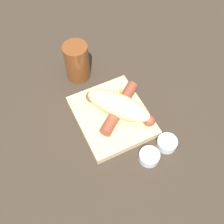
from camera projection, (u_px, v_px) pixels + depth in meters
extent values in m
plane|color=#33281E|center=(112.00, 118.00, 0.77)|extent=(3.00, 3.00, 0.00)
cube|color=tan|center=(112.00, 116.00, 0.76)|extent=(0.21, 0.18, 0.02)
ellipsoid|color=#DBBC84|center=(118.00, 104.00, 0.73)|extent=(0.18, 0.16, 0.06)
cylinder|color=brown|center=(120.00, 108.00, 0.74)|extent=(0.13, 0.15, 0.03)
sphere|color=brown|center=(149.00, 121.00, 0.72)|extent=(0.03, 0.03, 0.03)
sphere|color=brown|center=(91.00, 97.00, 0.76)|extent=(0.03, 0.03, 0.03)
cylinder|color=orange|center=(120.00, 92.00, 0.79)|extent=(0.03, 0.03, 0.00)
cylinder|color=orange|center=(114.00, 100.00, 0.77)|extent=(0.04, 0.04, 0.00)
cylinder|color=#F99E4C|center=(123.00, 99.00, 0.77)|extent=(0.03, 0.03, 0.00)
cylinder|color=#F99E4C|center=(125.00, 98.00, 0.78)|extent=(0.04, 0.04, 0.00)
cylinder|color=#F99E4C|center=(112.00, 92.00, 0.79)|extent=(0.02, 0.02, 0.00)
torus|color=silver|center=(115.00, 99.00, 0.77)|extent=(0.04, 0.04, 0.01)
torus|color=silver|center=(114.00, 92.00, 0.79)|extent=(0.03, 0.03, 0.01)
torus|color=silver|center=(128.00, 98.00, 0.78)|extent=(0.03, 0.03, 0.01)
cylinder|color=silver|center=(149.00, 157.00, 0.69)|extent=(0.05, 0.05, 0.02)
cylinder|color=maroon|center=(149.00, 158.00, 0.70)|extent=(0.04, 0.04, 0.01)
cylinder|color=silver|center=(167.00, 143.00, 0.71)|extent=(0.05, 0.05, 0.02)
cylinder|color=white|center=(166.00, 144.00, 0.72)|extent=(0.04, 0.04, 0.01)
cylinder|color=brown|center=(77.00, 62.00, 0.80)|extent=(0.07, 0.07, 0.12)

